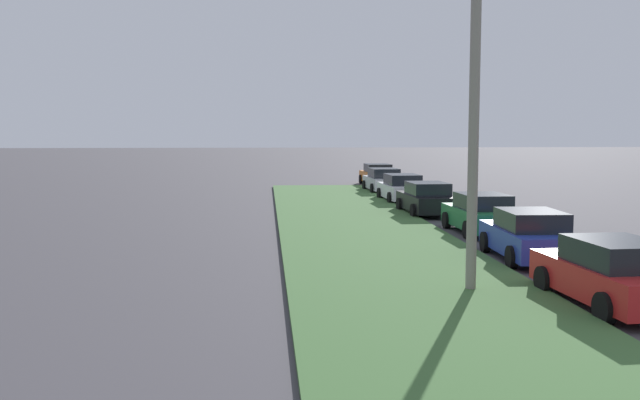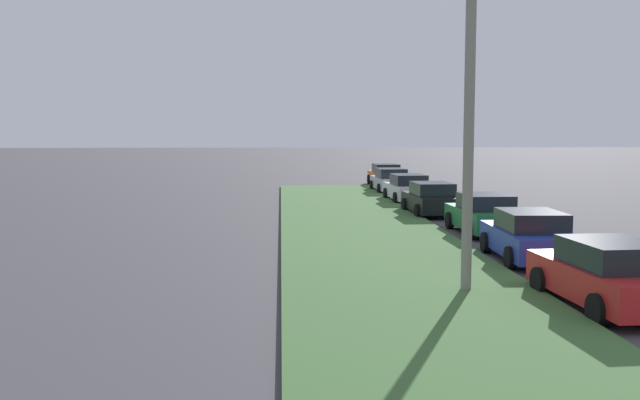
# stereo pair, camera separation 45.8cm
# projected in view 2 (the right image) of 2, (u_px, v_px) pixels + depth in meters

# --- Properties ---
(grass_median) EXTENTS (60.00, 6.00, 0.12)m
(grass_median) POSITION_uv_depth(u_px,v_px,m) (399.00, 276.00, 18.36)
(grass_median) COLOR #3D6633
(grass_median) RESTS_ON ground
(parked_car_red) EXTENTS (4.40, 2.21, 1.47)m
(parked_car_red) POSITION_uv_depth(u_px,v_px,m) (608.00, 275.00, 15.25)
(parked_car_red) COLOR red
(parked_car_red) RESTS_ON ground
(parked_car_blue) EXTENTS (4.36, 2.14, 1.47)m
(parked_car_blue) POSITION_uv_depth(u_px,v_px,m) (529.00, 236.00, 20.82)
(parked_car_blue) COLOR #23389E
(parked_car_blue) RESTS_ON ground
(parked_car_green) EXTENTS (4.35, 2.11, 1.47)m
(parked_car_green) POSITION_uv_depth(u_px,v_px,m) (484.00, 214.00, 26.30)
(parked_car_green) COLOR #1E6B38
(parked_car_green) RESTS_ON ground
(parked_car_black) EXTENTS (4.37, 2.15, 1.47)m
(parked_car_black) POSITION_uv_depth(u_px,v_px,m) (431.00, 199.00, 32.09)
(parked_car_black) COLOR black
(parked_car_black) RESTS_ON ground
(parked_car_white) EXTENTS (4.37, 2.16, 1.47)m
(parked_car_white) POSITION_uv_depth(u_px,v_px,m) (408.00, 188.00, 37.96)
(parked_car_white) COLOR silver
(parked_car_white) RESTS_ON ground
(parked_car_silver) EXTENTS (4.37, 2.15, 1.47)m
(parked_car_silver) POSITION_uv_depth(u_px,v_px,m) (390.00, 181.00, 43.85)
(parked_car_silver) COLOR #B2B5BA
(parked_car_silver) RESTS_ON ground
(parked_car_orange) EXTENTS (4.36, 2.14, 1.47)m
(parked_car_orange) POSITION_uv_depth(u_px,v_px,m) (385.00, 175.00, 49.63)
(parked_car_orange) COLOR orange
(parked_car_orange) RESTS_ON ground
(streetlight) EXTENTS (0.75, 2.86, 7.50)m
(streetlight) POSITION_uv_depth(u_px,v_px,m) (485.00, 103.00, 16.20)
(streetlight) COLOR gray
(streetlight) RESTS_ON ground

